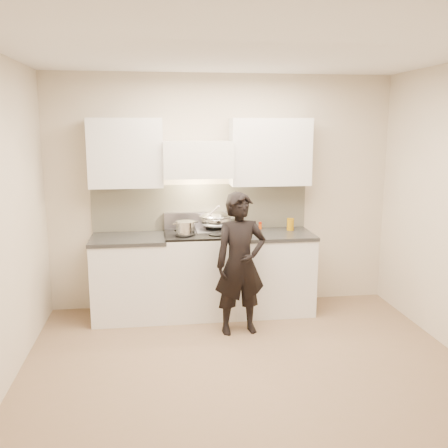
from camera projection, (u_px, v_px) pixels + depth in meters
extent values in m
plane|color=#7F624C|center=(248.00, 370.00, 4.40)|extent=(4.00, 4.00, 0.00)
cube|color=beige|center=(222.00, 192.00, 5.84)|extent=(4.00, 0.04, 2.70)
cube|color=beige|center=(316.00, 285.00, 2.44)|extent=(4.00, 0.04, 2.70)
cube|color=silver|center=(251.00, 51.00, 3.88)|extent=(4.00, 3.50, 0.02)
cube|color=beige|center=(201.00, 207.00, 5.82)|extent=(2.50, 0.02, 0.53)
cube|color=#8F8C9D|center=(197.00, 221.00, 5.81)|extent=(0.76, 0.08, 0.20)
cube|color=silver|center=(197.00, 159.00, 5.53)|extent=(0.76, 0.40, 0.40)
cylinder|color=silver|center=(199.00, 177.00, 5.39)|extent=(0.66, 0.02, 0.02)
cube|color=silver|center=(270.00, 152.00, 5.66)|extent=(0.90, 0.33, 0.75)
cube|color=silver|center=(126.00, 153.00, 5.44)|extent=(0.80, 0.33, 0.75)
cube|color=silver|center=(233.00, 213.00, 5.88)|extent=(0.08, 0.01, 0.12)
cube|color=silver|center=(200.00, 274.00, 5.65)|extent=(0.76, 0.65, 0.92)
cube|color=black|center=(199.00, 234.00, 5.56)|extent=(0.76, 0.65, 0.02)
cube|color=silver|center=(212.00, 230.00, 5.70)|extent=(0.36, 0.34, 0.01)
cylinder|color=silver|center=(202.00, 254.00, 5.31)|extent=(0.62, 0.02, 0.02)
cylinder|color=black|center=(184.00, 235.00, 5.39)|extent=(0.18, 0.18, 0.01)
cylinder|color=black|center=(217.00, 234.00, 5.44)|extent=(0.18, 0.18, 0.01)
cylinder|color=black|center=(182.00, 230.00, 5.68)|extent=(0.18, 0.18, 0.01)
cylinder|color=black|center=(214.00, 229.00, 5.73)|extent=(0.18, 0.18, 0.01)
cube|color=silver|center=(271.00, 273.00, 5.77)|extent=(0.90, 0.65, 0.88)
cube|color=black|center=(272.00, 234.00, 5.68)|extent=(0.92, 0.67, 0.04)
cube|color=silver|center=(130.00, 279.00, 5.55)|extent=(0.80, 0.65, 0.88)
cube|color=black|center=(128.00, 239.00, 5.46)|extent=(0.82, 0.67, 0.04)
ellipsoid|color=silver|center=(215.00, 220.00, 5.71)|extent=(0.37, 0.37, 0.20)
torus|color=silver|center=(215.00, 216.00, 5.70)|extent=(0.38, 0.38, 0.02)
ellipsoid|color=beige|center=(215.00, 221.00, 5.71)|extent=(0.21, 0.21, 0.09)
cylinder|color=silver|center=(212.00, 213.00, 5.53)|extent=(0.15, 0.24, 0.20)
cylinder|color=silver|center=(186.00, 228.00, 5.42)|extent=(0.27, 0.27, 0.14)
cube|color=silver|center=(175.00, 224.00, 5.35)|extent=(0.05, 0.04, 0.01)
cube|color=silver|center=(196.00, 222.00, 5.47)|extent=(0.05, 0.04, 0.01)
cylinder|color=#8F8C9D|center=(240.00, 224.00, 5.78)|extent=(0.11, 0.11, 0.15)
cylinder|color=black|center=(242.00, 218.00, 5.76)|extent=(0.01, 0.01, 0.27)
cylinder|color=silver|center=(242.00, 217.00, 5.77)|extent=(0.01, 0.01, 0.27)
cylinder|color=#8F8C9D|center=(240.00, 217.00, 5.79)|extent=(0.01, 0.01, 0.27)
cylinder|color=black|center=(239.00, 217.00, 5.79)|extent=(0.01, 0.01, 0.27)
cylinder|color=#8F8C9D|center=(238.00, 217.00, 5.77)|extent=(0.01, 0.01, 0.27)
cylinder|color=silver|center=(238.00, 218.00, 5.75)|extent=(0.01, 0.01, 0.27)
cylinder|color=black|center=(239.00, 218.00, 5.74)|extent=(0.01, 0.01, 0.27)
cylinder|color=#8F8C9D|center=(241.00, 218.00, 5.74)|extent=(0.01, 0.01, 0.27)
cylinder|color=#EA540A|center=(260.00, 226.00, 5.88)|extent=(0.04, 0.04, 0.06)
cylinder|color=red|center=(260.00, 223.00, 5.87)|extent=(0.04, 0.04, 0.02)
cylinder|color=#A57309|center=(290.00, 224.00, 5.80)|extent=(0.08, 0.08, 0.14)
imported|color=black|center=(240.00, 264.00, 5.08)|extent=(0.58, 0.42, 1.47)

